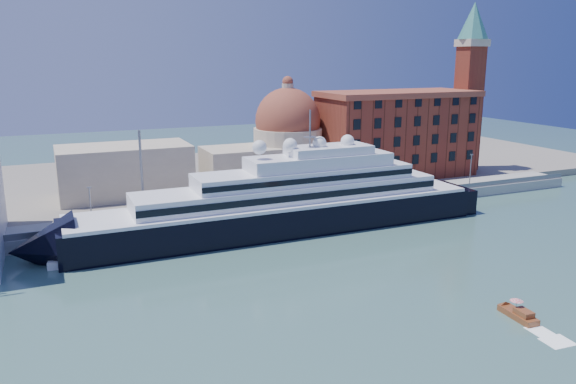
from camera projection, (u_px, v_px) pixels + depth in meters
name	position (u px, v px, depth m)	size (l,w,h in m)	color
ground	(307.00, 274.00, 90.42)	(400.00, 400.00, 0.00)	#375F5B
quay	(239.00, 214.00, 120.41)	(180.00, 10.00, 2.50)	gray
land	(192.00, 179.00, 157.00)	(260.00, 72.00, 2.00)	slate
quay_fence	(245.00, 211.00, 115.97)	(180.00, 0.10, 1.20)	slate
superyacht	(268.00, 209.00, 110.75)	(94.17, 13.06, 28.15)	black
service_barge	(83.00, 261.00, 94.66)	(10.87, 4.95, 2.36)	white
water_taxi	(519.00, 314.00, 75.01)	(2.37, 6.04, 2.81)	brown
warehouse	(397.00, 133.00, 153.77)	(43.00, 19.00, 23.25)	maroon
campanile	(470.00, 76.00, 159.61)	(8.40, 8.40, 47.00)	maroon
church	(232.00, 151.00, 141.77)	(66.00, 18.00, 25.50)	beige
lamp_posts	(180.00, 182.00, 111.93)	(120.80, 2.40, 18.00)	slate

